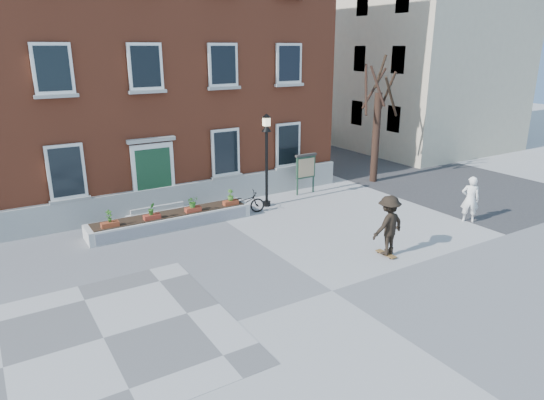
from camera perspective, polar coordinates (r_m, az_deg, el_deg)
ground at (r=13.87m, az=7.08°, el=-10.55°), size 100.00×100.00×0.00m
checker_patch at (r=12.42m, az=-19.21°, el=-15.09°), size 6.00×6.00×0.01m
bicycle at (r=19.70m, az=-3.37°, el=-0.32°), size 1.84×1.02×0.92m
parked_car at (r=33.46m, az=2.54°, el=7.75°), size 2.13×4.91×1.57m
bystander at (r=20.11m, az=22.29°, el=0.08°), size 0.77×0.78×1.82m
brick_building at (r=24.11m, az=-18.58°, el=16.25°), size 18.40×10.85×12.60m
planter_assembly at (r=18.66m, az=-11.72°, el=-2.20°), size 6.20×1.12×1.15m
bare_tree at (r=24.51m, az=12.20°, el=8.49°), size 1.83×1.83×6.16m
side_street at (r=38.98m, az=10.21°, el=18.11°), size 15.20×36.00×14.50m
lamp_post at (r=20.09m, az=-0.65°, el=6.21°), size 0.40×0.40×3.93m
notice_board at (r=22.18m, az=4.00°, el=3.88°), size 1.10×0.16×1.87m
skateboarder at (r=15.95m, az=13.53°, el=-2.91°), size 1.34×0.85×2.04m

